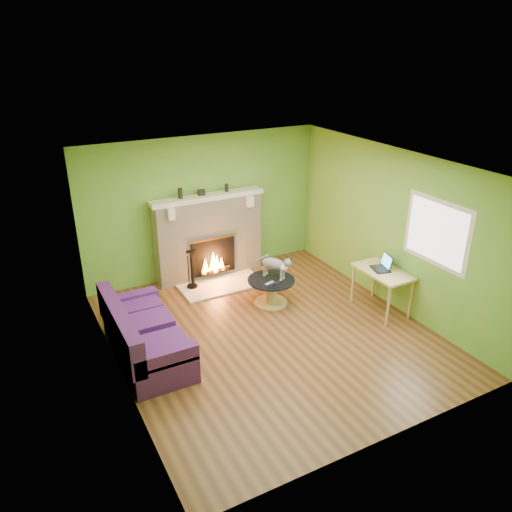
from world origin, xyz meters
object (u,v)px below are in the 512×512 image
at_px(coffee_table, 271,290).
at_px(cat, 274,266).
at_px(sofa, 143,336).
at_px(desk, 383,275).

distance_m(coffee_table, cat, 0.41).
distance_m(sofa, coffee_table, 2.38).
distance_m(desk, cat, 1.77).
height_order(sofa, coffee_table, sofa).
bearing_deg(desk, coffee_table, 145.13).
relative_size(coffee_table, cat, 1.22).
height_order(coffee_table, desk, desk).
relative_size(desk, cat, 1.48).
bearing_deg(coffee_table, cat, 32.01).
bearing_deg(cat, desk, -66.71).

